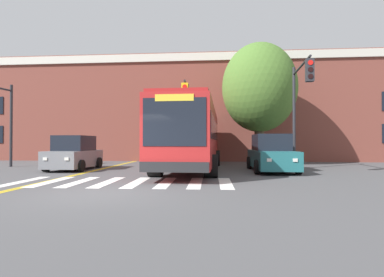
% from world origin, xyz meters
% --- Properties ---
extents(ground_plane, '(120.00, 120.00, 0.00)m').
position_xyz_m(ground_plane, '(0.00, 0.00, 0.00)').
color(ground_plane, '#4C4C4F').
extents(crosswalk, '(8.01, 3.15, 0.01)m').
position_xyz_m(crosswalk, '(-0.13, 2.35, 0.00)').
color(crosswalk, white).
rests_on(crosswalk, ground).
extents(lane_line_yellow_inner, '(0.12, 36.00, 0.01)m').
position_xyz_m(lane_line_yellow_inner, '(-3.07, 16.35, 0.00)').
color(lane_line_yellow_inner, gold).
rests_on(lane_line_yellow_inner, ground).
extents(lane_line_yellow_outer, '(0.12, 36.00, 0.01)m').
position_xyz_m(lane_line_yellow_outer, '(-2.91, 16.35, 0.00)').
color(lane_line_yellow_outer, gold).
rests_on(lane_line_yellow_outer, ground).
extents(city_bus, '(3.08, 11.92, 3.39)m').
position_xyz_m(city_bus, '(1.98, 7.76, 1.87)').
color(city_bus, '#B22323').
rests_on(city_bus, ground).
extents(car_grey_near_lane, '(2.06, 3.82, 1.82)m').
position_xyz_m(car_grey_near_lane, '(-4.28, 7.06, 0.83)').
color(car_grey_near_lane, slate).
rests_on(car_grey_near_lane, ground).
extents(car_teal_far_lane, '(2.15, 4.67, 1.87)m').
position_xyz_m(car_teal_far_lane, '(6.06, 7.12, 0.84)').
color(car_teal_far_lane, '#236B70').
rests_on(car_teal_far_lane, ground).
extents(car_red_behind_bus, '(2.21, 4.91, 1.91)m').
position_xyz_m(car_red_behind_bus, '(2.75, 17.12, 0.86)').
color(car_red_behind_bus, '#AD1E1E').
rests_on(car_red_behind_bus, ground).
extents(traffic_light_near_corner, '(0.44, 3.67, 5.61)m').
position_xyz_m(traffic_light_near_corner, '(7.49, 7.09, 3.80)').
color(traffic_light_near_corner, '#28282D').
rests_on(traffic_light_near_corner, ground).
extents(traffic_light_overhead, '(0.42, 3.33, 5.02)m').
position_xyz_m(traffic_light_overhead, '(1.61, 8.39, 3.35)').
color(traffic_light_overhead, '#28282D').
rests_on(traffic_light_overhead, ground).
extents(street_tree_curbside_large, '(5.50, 5.47, 7.93)m').
position_xyz_m(street_tree_curbside_large, '(6.08, 11.39, 5.00)').
color(street_tree_curbside_large, brown).
rests_on(street_tree_curbside_large, ground).
extents(building_facade, '(37.82, 7.68, 8.40)m').
position_xyz_m(building_facade, '(0.70, 18.20, 4.21)').
color(building_facade, brown).
rests_on(building_facade, ground).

